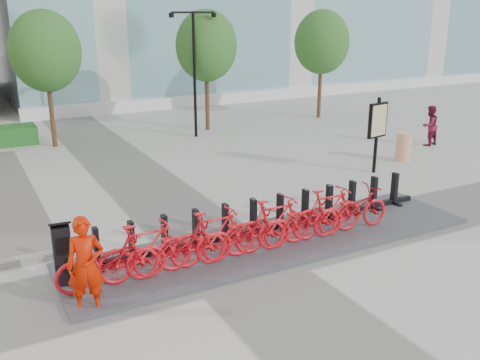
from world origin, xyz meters
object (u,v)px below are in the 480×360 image
pedestrian (430,126)px  construction_barrel (403,147)px  bike_0 (108,261)px  kiosk (63,253)px  worker_red (86,266)px  map_sign (378,123)px

pedestrian → construction_barrel: bearing=19.5°
bike_0 → kiosk: 0.89m
worker_red → construction_barrel: bearing=36.5°
worker_red → map_sign: (10.12, 4.12, 0.74)m
kiosk → map_sign: 10.79m
kiosk → worker_red: size_ratio=0.73×
pedestrian → construction_barrel: (-2.52, -1.22, -0.28)m
pedestrian → map_sign: 4.81m
bike_0 → kiosk: bearing=53.6°
kiosk → construction_barrel: size_ratio=1.30×
bike_0 → pedestrian: bearing=-68.9°
map_sign → kiosk: bearing=-173.9°
bike_0 → pedestrian: size_ratio=1.26×
pedestrian → map_sign: map_sign is taller
worker_red → pedestrian: bearing=37.3°
worker_red → construction_barrel: (11.96, 4.74, -0.38)m
bike_0 → construction_barrel: bearing=-70.0°
bike_0 → construction_barrel: bike_0 is taller
pedestrian → kiosk: bearing=12.0°
bike_0 → kiosk: kiosk is taller
bike_0 → pedestrian: (13.97, 5.39, 0.18)m
construction_barrel → map_sign: bearing=-161.5°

